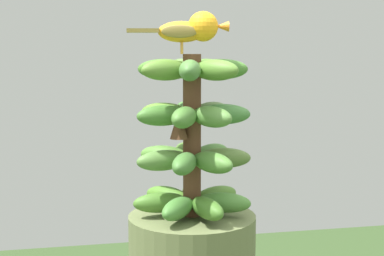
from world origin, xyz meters
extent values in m
cylinder|color=brown|center=(0.00, 0.00, 1.54)|extent=(0.04, 0.04, 0.33)
ellipsoid|color=#4F7125|center=(0.01, 0.07, 1.41)|extent=(0.06, 0.12, 0.04)
ellipsoid|color=#477A26|center=(-0.04, 0.05, 1.41)|extent=(0.10, 0.11, 0.04)
ellipsoid|color=#437127|center=(-0.07, 0.00, 1.41)|extent=(0.11, 0.05, 0.04)
ellipsoid|color=#407630|center=(-0.04, -0.05, 1.41)|extent=(0.10, 0.12, 0.04)
ellipsoid|color=#406F26|center=(0.02, -0.06, 1.41)|extent=(0.07, 0.12, 0.04)
ellipsoid|color=#487E33|center=(0.06, -0.03, 1.41)|extent=(0.12, 0.08, 0.04)
ellipsoid|color=#497628|center=(0.06, 0.03, 1.41)|extent=(0.12, 0.09, 0.04)
ellipsoid|color=#4F7936|center=(-0.06, -0.02, 1.50)|extent=(0.12, 0.07, 0.04)
ellipsoid|color=#417231|center=(-0.03, -0.06, 1.50)|extent=(0.09, 0.12, 0.04)
ellipsoid|color=#4B7C32|center=(0.03, -0.06, 1.50)|extent=(0.09, 0.12, 0.04)
ellipsoid|color=#4F6C30|center=(0.06, -0.01, 1.50)|extent=(0.12, 0.06, 0.04)
ellipsoid|color=#4B7D35|center=(0.05, 0.04, 1.50)|extent=(0.11, 0.10, 0.04)
ellipsoid|color=#4D7B2B|center=(0.00, 0.06, 1.50)|extent=(0.04, 0.11, 0.04)
ellipsoid|color=#4C7E30|center=(-0.05, 0.04, 1.50)|extent=(0.11, 0.10, 0.04)
ellipsoid|color=#427632|center=(0.00, 0.06, 1.59)|extent=(0.04, 0.11, 0.04)
ellipsoid|color=#507D27|center=(-0.05, 0.04, 1.59)|extent=(0.11, 0.10, 0.04)
ellipsoid|color=#3D6F29|center=(-0.06, -0.01, 1.59)|extent=(0.12, 0.07, 0.04)
ellipsoid|color=#467630|center=(-0.03, -0.06, 1.59)|extent=(0.09, 0.12, 0.04)
ellipsoid|color=#4F7D37|center=(0.03, -0.06, 1.59)|extent=(0.09, 0.12, 0.04)
ellipsoid|color=#407536|center=(0.06, -0.01, 1.59)|extent=(0.12, 0.07, 0.04)
ellipsoid|color=#517037|center=(0.05, 0.04, 1.59)|extent=(0.11, 0.10, 0.04)
ellipsoid|color=#4F7C2C|center=(0.04, -0.05, 1.68)|extent=(0.10, 0.12, 0.04)
ellipsoid|color=#3D7228|center=(0.06, 0.00, 1.68)|extent=(0.11, 0.05, 0.04)
ellipsoid|color=#487428|center=(0.04, 0.05, 1.68)|extent=(0.11, 0.11, 0.04)
ellipsoid|color=#4F7A33|center=(-0.01, 0.06, 1.68)|extent=(0.06, 0.12, 0.04)
ellipsoid|color=#407125|center=(-0.05, 0.03, 1.68)|extent=(0.12, 0.09, 0.04)
ellipsoid|color=#507A2B|center=(-0.06, -0.02, 1.68)|extent=(0.12, 0.08, 0.04)
ellipsoid|color=#447234|center=(-0.02, -0.06, 1.68)|extent=(0.07, 0.12, 0.04)
cone|color=brown|center=(-0.03, -0.02, 1.57)|extent=(0.04, 0.04, 0.06)
cylinder|color=#C68933|center=(-0.02, -0.02, 1.72)|extent=(0.00, 0.00, 0.02)
cylinder|color=#C68933|center=(-0.02, 0.00, 1.72)|extent=(0.00, 0.01, 0.02)
ellipsoid|color=orange|center=(-0.02, -0.01, 1.75)|extent=(0.10, 0.05, 0.04)
ellipsoid|color=olive|center=(-0.03, -0.03, 1.75)|extent=(0.07, 0.02, 0.03)
ellipsoid|color=olive|center=(-0.02, 0.01, 1.75)|extent=(0.07, 0.02, 0.03)
cube|color=olive|center=(-0.10, 0.00, 1.76)|extent=(0.07, 0.03, 0.01)
sphere|color=orange|center=(0.02, -0.02, 1.76)|extent=(0.06, 0.06, 0.06)
sphere|color=black|center=(0.03, 0.01, 1.77)|extent=(0.01, 0.01, 0.01)
cone|color=orange|center=(0.06, -0.02, 1.76)|extent=(0.03, 0.02, 0.02)
camera|label=1|loc=(-0.25, -1.17, 1.72)|focal=55.43mm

